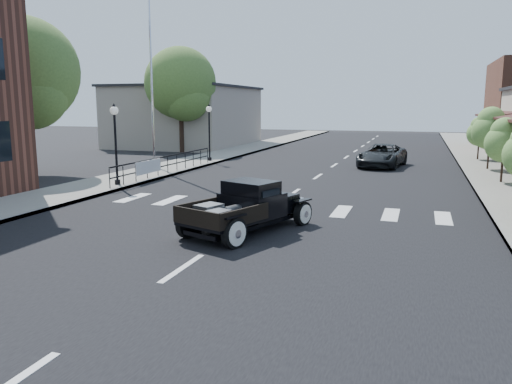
% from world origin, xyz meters
% --- Properties ---
extents(ground, '(120.00, 120.00, 0.00)m').
position_xyz_m(ground, '(0.00, 0.00, 0.00)').
color(ground, black).
rests_on(ground, ground).
extents(road, '(14.00, 80.00, 0.02)m').
position_xyz_m(road, '(0.00, 15.00, 0.01)').
color(road, black).
rests_on(road, ground).
extents(road_markings, '(12.00, 60.00, 0.06)m').
position_xyz_m(road_markings, '(0.00, 10.00, 0.00)').
color(road_markings, silver).
rests_on(road_markings, ground).
extents(sidewalk_left, '(3.00, 80.00, 0.15)m').
position_xyz_m(sidewalk_left, '(-8.50, 15.00, 0.07)').
color(sidewalk_left, gray).
rests_on(sidewalk_left, ground).
extents(sidewalk_right, '(3.00, 80.00, 0.15)m').
position_xyz_m(sidewalk_right, '(8.50, 15.00, 0.07)').
color(sidewalk_right, gray).
rests_on(sidewalk_right, ground).
extents(low_building_left, '(10.00, 12.00, 5.00)m').
position_xyz_m(low_building_left, '(-15.00, 28.00, 2.50)').
color(low_building_left, gray).
rests_on(low_building_left, ground).
extents(railing, '(0.08, 10.00, 1.00)m').
position_xyz_m(railing, '(-7.30, 10.00, 0.65)').
color(railing, black).
rests_on(railing, sidewalk_left).
extents(banner, '(0.04, 2.20, 0.60)m').
position_xyz_m(banner, '(-7.22, 8.00, 0.45)').
color(banner, silver).
rests_on(banner, sidewalk_left).
extents(lamp_post_b, '(0.36, 0.36, 3.46)m').
position_xyz_m(lamp_post_b, '(-7.60, 6.00, 1.88)').
color(lamp_post_b, black).
rests_on(lamp_post_b, sidewalk_left).
extents(lamp_post_c, '(0.36, 0.36, 3.46)m').
position_xyz_m(lamp_post_c, '(-7.60, 16.00, 1.88)').
color(lamp_post_c, black).
rests_on(lamp_post_c, sidewalk_left).
extents(flagpole, '(0.12, 0.12, 12.27)m').
position_xyz_m(flagpole, '(-9.20, 12.00, 6.28)').
color(flagpole, silver).
rests_on(flagpole, sidewalk_left).
extents(big_tree_near, '(5.36, 5.36, 7.88)m').
position_xyz_m(big_tree_near, '(-14.00, 8.00, 3.94)').
color(big_tree_near, '#47662C').
rests_on(big_tree_near, ground).
extents(big_tree_far, '(5.36, 5.36, 7.87)m').
position_xyz_m(big_tree_far, '(-12.50, 22.00, 3.93)').
color(big_tree_far, '#47662C').
rests_on(big_tree_far, ground).
extents(small_tree_c, '(1.65, 1.65, 2.76)m').
position_xyz_m(small_tree_c, '(8.30, 11.97, 1.53)').
color(small_tree_c, '#57823B').
rests_on(small_tree_c, sidewalk_right).
extents(small_tree_d, '(1.92, 1.92, 3.20)m').
position_xyz_m(small_tree_d, '(8.30, 16.94, 1.75)').
color(small_tree_d, '#57823B').
rests_on(small_tree_d, sidewalk_right).
extents(small_tree_e, '(1.55, 1.55, 2.59)m').
position_xyz_m(small_tree_e, '(8.30, 22.07, 1.44)').
color(small_tree_e, '#57823B').
rests_on(small_tree_e, sidewalk_right).
extents(hotrod_pickup, '(3.35, 4.68, 1.48)m').
position_xyz_m(hotrod_pickup, '(0.28, 0.48, 0.74)').
color(hotrod_pickup, black).
rests_on(hotrod_pickup, ground).
extents(second_car, '(2.83, 4.96, 1.31)m').
position_xyz_m(second_car, '(2.72, 17.22, 0.65)').
color(second_car, black).
rests_on(second_car, ground).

